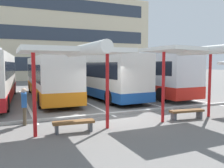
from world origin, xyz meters
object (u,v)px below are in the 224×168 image
Objects in this scene: coach_bus_1 at (49,77)px; waiting_shelter_1 at (74,53)px; coach_bus_3 at (144,75)px; coach_bus_2 at (102,76)px; waiting_passenger_0 at (24,104)px; bench_1 at (74,124)px; waiting_shelter_2 at (192,53)px; bench_2 at (187,112)px.

coach_bus_1 is 2.36× the size of waiting_shelter_1.
coach_bus_2 is at bearing -177.17° from coach_bus_3.
waiting_shelter_1 reaches higher than waiting_passenger_0.
coach_bus_2 is (3.84, -1.28, 0.11)m from coach_bus_1.
waiting_shelter_1 is (-4.56, -8.77, 1.34)m from coach_bus_2.
waiting_passenger_0 is at bearing 127.03° from waiting_shelter_1.
coach_bus_1 is 10.18m from waiting_shelter_1.
bench_1 is at bearing 90.00° from waiting_shelter_1.
coach_bus_1 is at bearing 73.17° from waiting_passenger_0.
coach_bus_2 is at bearing 61.82° from bench_1.
waiting_shelter_1 is 3.48m from waiting_passenger_0.
waiting_shelter_2 is 7.87m from waiting_passenger_0.
coach_bus_1 is 7.18× the size of bench_1.
coach_bus_3 is (7.81, -1.08, 0.11)m from coach_bus_1.
bench_2 is (-2.99, -8.75, -1.39)m from coach_bus_3.
coach_bus_1 is 11.31m from waiting_shelter_2.
waiting_shelter_2 reaches higher than bench_2.
coach_bus_2 is at bearing 96.57° from bench_2.
coach_bus_1 is 6.65× the size of bench_2.
coach_bus_1 is 1.12× the size of coach_bus_2.
coach_bus_1 is at bearing 115.52° from waiting_shelter_2.
coach_bus_1 is at bearing 85.90° from waiting_shelter_1.
coach_bus_1 is 8.24m from waiting_passenger_0.
waiting_shelter_1 is 2.82× the size of bench_2.
coach_bus_3 is 9.35m from bench_2.
coach_bus_3 is 2.26× the size of waiting_shelter_1.
coach_bus_1 is 4.05m from coach_bus_2.
coach_bus_1 is 7.26× the size of waiting_passenger_0.
bench_1 is at bearing -134.42° from coach_bus_3.
bench_2 is at bearing 90.00° from waiting_shelter_2.
bench_2 is (0.99, -8.56, -1.38)m from coach_bus_2.
coach_bus_1 reaches higher than bench_1.
waiting_shelter_2 is at bearing -90.00° from bench_2.
waiting_shelter_1 is 3.08× the size of waiting_passenger_0.
coach_bus_3 is 12.26m from waiting_passenger_0.
coach_bus_3 is 9.62m from waiting_shelter_2.
bench_2 is at bearing -108.83° from coach_bus_3.
coach_bus_3 is 6.86× the size of bench_1.
waiting_passenger_0 is (-1.66, 1.93, 0.60)m from bench_1.
waiting_passenger_0 is (-6.22, -6.57, -0.79)m from coach_bus_2.
waiting_shelter_1 is at bearing -90.00° from bench_1.
waiting_shelter_2 is (0.99, -8.83, 1.45)m from coach_bus_2.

